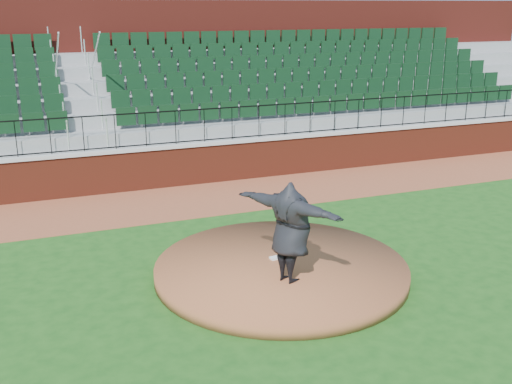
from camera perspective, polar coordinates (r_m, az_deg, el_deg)
ground at (r=12.89m, az=2.44°, el=-7.37°), size 90.00×90.00×0.00m
warning_track at (r=17.63m, az=-4.61°, el=-0.55°), size 34.00×3.20×0.01m
field_wall at (r=18.95m, az=-6.06°, el=2.53°), size 34.00×0.35×1.20m
wall_cap at (r=18.80m, az=-6.12°, el=4.45°), size 34.00×0.45×0.10m
wall_railing at (r=18.69m, az=-6.17°, el=6.09°), size 34.00×0.05×1.00m
seating_stands at (r=21.21m, az=-8.19°, el=8.70°), size 34.00×5.10×4.60m
concourse_wall at (r=23.87m, az=-9.83°, el=10.63°), size 34.00×0.50×5.50m
pitchers_mound at (r=12.65m, az=2.35°, el=-7.23°), size 5.18×5.18×0.25m
pitching_rubber at (r=12.92m, az=2.56°, el=-6.00°), size 0.62×0.21×0.04m
pitcher at (r=11.52m, az=3.24°, el=-3.75°), size 1.68×2.47×1.98m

